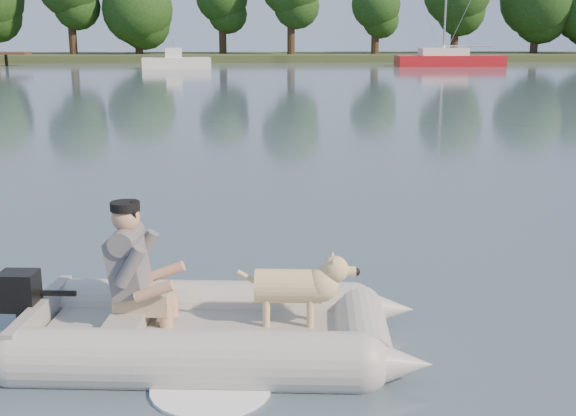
{
  "coord_description": "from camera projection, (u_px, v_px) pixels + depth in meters",
  "views": [
    {
      "loc": [
        -0.22,
        -5.57,
        2.6
      ],
      "look_at": [
        0.2,
        1.97,
        0.75
      ],
      "focal_mm": 45.0,
      "sensor_mm": 36.0,
      "label": 1
    }
  ],
  "objects": [
    {
      "name": "water",
      "position": [
        277.0,
        351.0,
        6.03
      ],
      "size": [
        160.0,
        160.0,
        0.0
      ],
      "primitive_type": "plane",
      "color": "slate",
      "rests_on": "ground"
    },
    {
      "name": "shore_bank",
      "position": [
        250.0,
        57.0,
        66.09
      ],
      "size": [
        160.0,
        12.0,
        0.7
      ],
      "primitive_type": "cube",
      "color": "#47512D",
      "rests_on": "water"
    },
    {
      "name": "dinghy",
      "position": [
        212.0,
        285.0,
        5.93
      ],
      "size": [
        4.69,
        3.32,
        1.35
      ],
      "primitive_type": null,
      "rotation": [
        0.0,
        0.0,
        -0.09
      ],
      "color": "#A6A6A1",
      "rests_on": "water"
    },
    {
      "name": "man",
      "position": [
        130.0,
        261.0,
        5.96
      ],
      "size": [
        0.76,
        0.67,
        1.05
      ],
      "primitive_type": null,
      "rotation": [
        0.0,
        0.0,
        -0.09
      ],
      "color": "slate",
      "rests_on": "dinghy"
    },
    {
      "name": "dog",
      "position": [
        289.0,
        292.0,
        5.97
      ],
      "size": [
        0.93,
        0.4,
        0.6
      ],
      "primitive_type": null,
      "rotation": [
        0.0,
        0.0,
        -0.09
      ],
      "color": "tan",
      "rests_on": "dinghy"
    },
    {
      "name": "outboard_motor",
      "position": [
        21.0,
        313.0,
        6.05
      ],
      "size": [
        0.43,
        0.32,
        0.77
      ],
      "primitive_type": null,
      "rotation": [
        0.0,
        0.0,
        -0.09
      ],
      "color": "black",
      "rests_on": "dinghy"
    },
    {
      "name": "motorboat",
      "position": [
        176.0,
        55.0,
        51.24
      ],
      "size": [
        5.18,
        2.44,
        2.12
      ],
      "primitive_type": null,
      "rotation": [
        0.0,
        0.0,
        0.1
      ],
      "color": "white",
      "rests_on": "water"
    },
    {
      "name": "sailboat",
      "position": [
        448.0,
        60.0,
        54.76
      ],
      "size": [
        8.11,
        2.53,
        11.11
      ],
      "rotation": [
        0.0,
        0.0,
        -0.01
      ],
      "color": "#AC131A",
      "rests_on": "water"
    }
  ]
}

